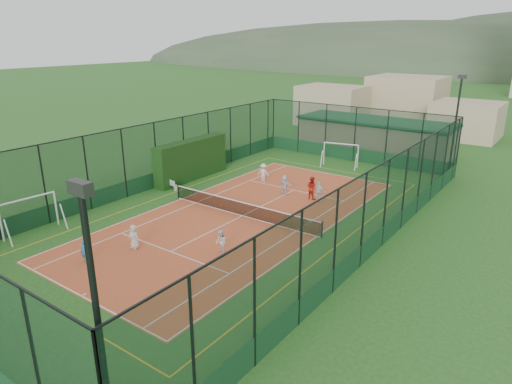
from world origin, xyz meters
TOP-DOWN VIEW (x-y plane):
  - ground at (0.00, 0.00)m, footprint 300.00×300.00m
  - court_slab at (0.00, 0.00)m, footprint 11.17×23.97m
  - tennis_net at (0.00, 0.00)m, footprint 11.67×0.12m
  - perimeter_fence at (0.00, 0.00)m, footprint 18.12×34.12m
  - floodlight_se at (8.60, -16.60)m, footprint 0.60×0.26m
  - floodlight_ne at (8.60, 16.60)m, footprint 0.60×0.26m
  - clubhouse at (0.00, 22.00)m, footprint 15.20×7.20m
  - hedge_left at (-8.30, 4.09)m, footprint 1.10×7.31m
  - white_bench at (-7.80, 1.24)m, footprint 1.47×0.64m
  - futsal_goal_near at (-8.50, -9.42)m, footprint 3.40×1.25m
  - futsal_goal_far at (-0.19, 14.64)m, footprint 3.26×1.60m
  - child_near_left at (-1.90, -7.24)m, footprint 0.68×0.45m
  - child_near_mid at (-2.72, -9.79)m, footprint 0.50×0.39m
  - child_near_right at (2.35, -4.93)m, footprint 0.81×0.77m
  - child_far_left at (-3.09, 6.79)m, footprint 1.06×0.76m
  - child_far_right at (2.75, 5.24)m, footprint 0.92×0.44m
  - child_far_back at (-0.08, 5.22)m, footprint 1.41×0.79m
  - coach at (1.99, 5.55)m, footprint 0.90×0.76m
  - tennis_balls at (0.16, 1.02)m, footprint 4.48×1.36m

SIDE VIEW (x-z plane):
  - ground at x=0.00m, z-range 0.00..0.00m
  - court_slab at x=0.00m, z-range 0.00..0.01m
  - tennis_balls at x=0.16m, z-range 0.01..0.08m
  - white_bench at x=-7.80m, z-range 0.00..0.80m
  - tennis_net at x=0.00m, z-range 0.00..1.06m
  - child_near_mid at x=-2.72m, z-range 0.01..1.22m
  - child_near_right at x=2.35m, z-range 0.01..1.32m
  - child_near_left at x=-1.90m, z-range 0.01..1.37m
  - child_far_back at x=-0.08m, z-range 0.01..1.45m
  - child_far_left at x=-3.09m, z-range 0.01..1.49m
  - child_far_right at x=2.75m, z-range 0.01..1.53m
  - coach at x=1.99m, z-range 0.01..1.64m
  - futsal_goal_far at x=-0.19m, z-range 0.00..2.03m
  - futsal_goal_near at x=-8.50m, z-range 0.00..2.15m
  - clubhouse at x=0.00m, z-range 0.00..3.15m
  - hedge_left at x=-8.30m, z-range 0.00..3.20m
  - perimeter_fence at x=0.00m, z-range 0.00..5.00m
  - floodlight_se at x=8.60m, z-range 0.00..8.25m
  - floodlight_ne at x=8.60m, z-range 0.00..8.25m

